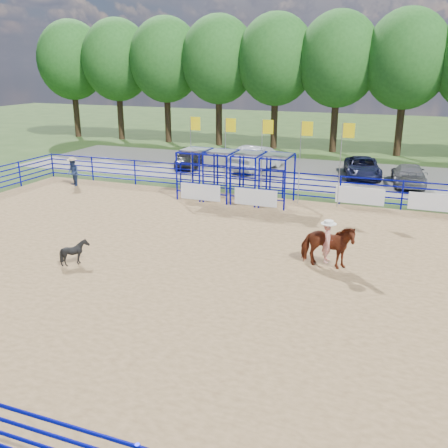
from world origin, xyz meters
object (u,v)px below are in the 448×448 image
Objects in this scene: car_c at (362,167)px; spectator_cowboy at (73,172)px; car_a at (189,157)px; car_d at (409,175)px; horse_and_rider at (327,243)px; car_b at (257,158)px; calf at (75,252)px.

spectator_cowboy is at bearing -162.39° from car_c.
car_a is 0.90× the size of car_d.
car_d is (18.35, 7.26, -0.19)m from spectator_cowboy.
car_b is at bearing 115.67° from horse_and_rider.
horse_and_rider is 19.09m from car_a.
car_b reaches higher than calf.
car_a reaches higher than calf.
car_c is 3.07m from car_d.
car_c is at bearing 91.88° from horse_and_rider.
spectator_cowboy reaches higher than car_a.
car_b is (4.77, 0.64, 0.15)m from car_a.
horse_and_rider is 2.64× the size of calf.
spectator_cowboy is 19.73m from car_d.
car_d is at bearing -36.62° from calf.
spectator_cowboy is 0.37× the size of car_d.
calf is 20.16m from car_c.
calf is 12.60m from spectator_cowboy.
car_c is at bearing -10.42° from car_a.
car_d is at bearing -35.68° from car_c.
car_a is 4.81m from car_b.
horse_and_rider is at bearing 128.94° from car_b.
car_b reaches higher than car_c.
car_a is at bearing 7.08° from calf.
car_d is (2.28, 14.31, -0.27)m from horse_and_rider.
car_a is at bearing 129.53° from horse_and_rider.
car_b is at bearing -8.06° from calf.
car_a is at bearing -7.89° from car_d.
car_d is (2.79, -1.27, 0.01)m from car_c.
calf is at bearing -92.69° from car_a.
calf is at bearing 52.01° from car_d.
car_c is (7.91, 18.55, 0.16)m from calf.
car_a is at bearing 173.04° from car_c.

